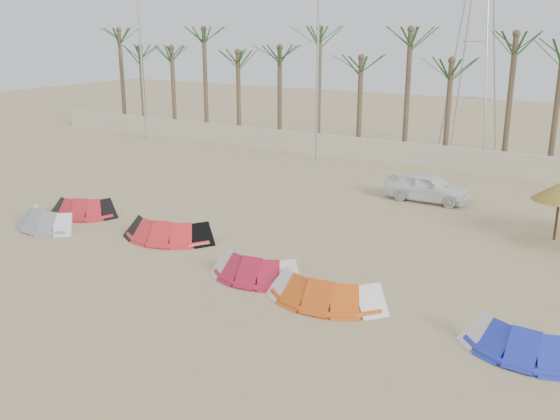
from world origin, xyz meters
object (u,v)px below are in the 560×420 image
Objects in this scene: kite_grey at (49,217)px; kite_orange at (330,287)px; kite_red_mid at (173,228)px; kite_red_right at (260,266)px; kite_blue at (530,337)px; parasol_left at (560,191)px; car at (427,187)px; kite_red_left at (88,207)px.

kite_grey is 13.06m from kite_orange.
kite_red_mid is 5.26m from kite_red_right.
kite_orange is 1.13× the size of kite_blue.
kite_blue is 1.45× the size of parasol_left.
kite_red_mid is at bearing 166.39° from kite_orange.
kite_blue is 0.84× the size of car.
parasol_left is 6.81m from car.
kite_grey is at bearing 134.31° from car.
kite_orange is at bearing -13.61° from kite_red_mid.
kite_red_left is 5.18m from kite_red_mid.
kite_red_right is (5.03, -1.52, -0.00)m from kite_red_mid.
car is at bearing 45.28° from kite_grey.
kite_red_left is 0.87× the size of kite_red_mid.
kite_orange is at bearing -1.45° from kite_grey.
kite_grey is 16.86m from car.
kite_red_right is 0.98× the size of kite_blue.
kite_red_mid is 1.17× the size of kite_blue.
kite_red_right is at bearing 172.49° from kite_orange.
kite_red_right is at bearing 171.61° from car.
kite_grey and kite_blue have the same top height.
kite_blue is at bearing -1.70° from kite_orange.
kite_red_right and kite_orange have the same top height.
parasol_left is at bearing 22.05° from kite_red_left.
kite_red_left is at bearing 129.56° from car.
kite_orange is at bearing -175.41° from car.
kite_red_mid is at bearing 171.35° from kite_blue.
kite_blue is at bearing -151.96° from car.
kite_red_left is 18.83m from kite_blue.
kite_red_left and kite_red_right have the same top height.
car is (6.59, 10.42, 0.25)m from kite_red_mid.
kite_blue is (5.72, -0.17, -0.00)m from kite_orange.
parasol_left is (4.86, 9.48, 1.51)m from kite_orange.
kite_grey is 0.95× the size of kite_blue.
parasol_left is (17.92, 9.15, 1.51)m from kite_grey.
parasol_left is at bearing -116.00° from car.
kite_red_left is at bearing 169.46° from kite_red_right.
kite_red_right is 11.97m from parasol_left.
car reaches higher than kite_grey.
car reaches higher than kite_orange.
kite_red_right is (10.20, -1.90, 0.00)m from kite_red_left.
kite_red_left is 10.37m from kite_red_right.
kite_red_left is 1.01× the size of kite_blue.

